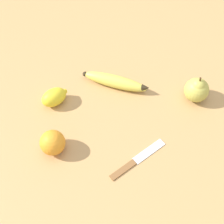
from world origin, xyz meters
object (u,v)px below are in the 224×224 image
banana (116,82)px  pear (197,89)px  lemon (54,97)px  orange (53,143)px  paring_knife (136,160)px

banana → pear: bearing=7.1°
banana → lemon: size_ratio=2.37×
orange → lemon: size_ratio=0.75×
banana → paring_knife: 0.26m
orange → lemon: orange is taller
orange → pear: pear is taller
paring_knife → lemon: bearing=-166.9°
banana → orange: (0.27, -0.04, 0.01)m
banana → lemon: 0.19m
lemon → pear: bearing=121.1°
pear → paring_knife: 0.28m
paring_knife → pear: bearing=101.4°
lemon → paring_knife: (0.06, 0.30, -0.02)m
banana → lemon: (0.14, -0.13, 0.01)m
pear → paring_knife: size_ratio=0.53×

